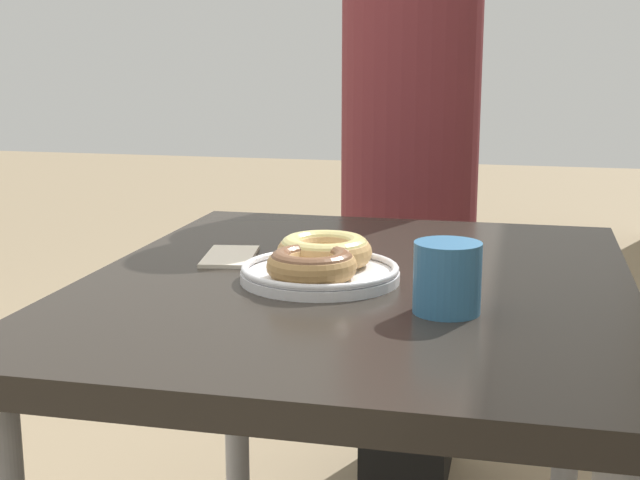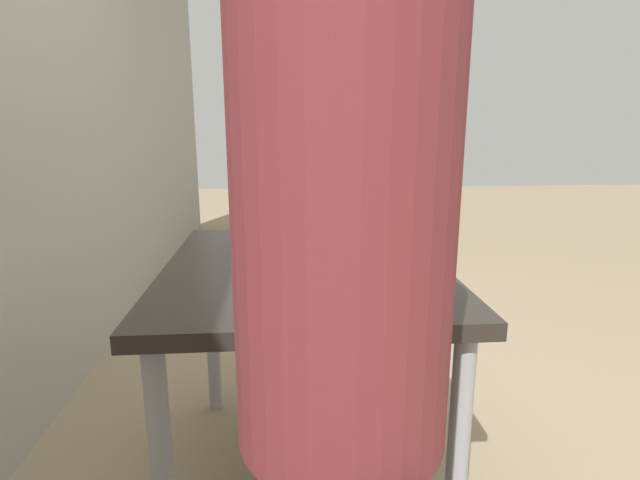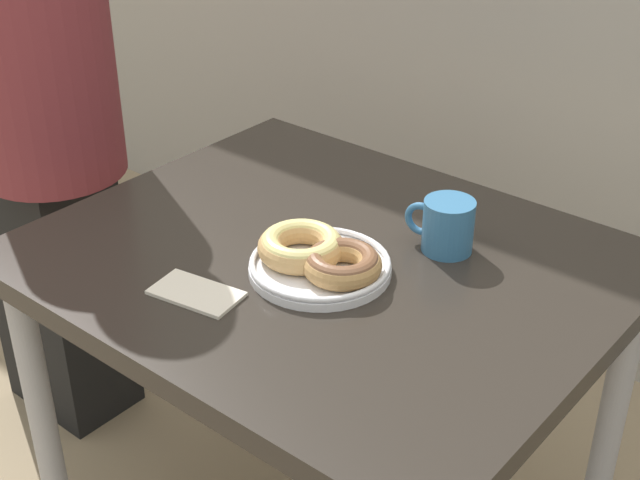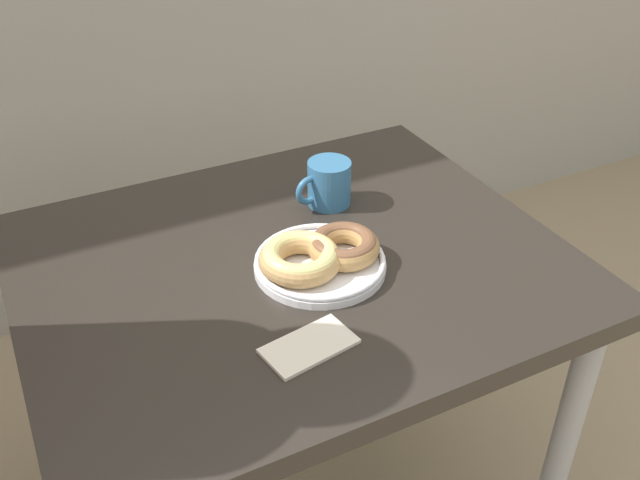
{
  "view_description": "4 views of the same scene",
  "coord_description": "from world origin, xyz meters",
  "px_view_note": "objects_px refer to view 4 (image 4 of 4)",
  "views": [
    {
      "loc": [
        1.23,
        0.4,
        1.03
      ],
      "look_at": [
        0.03,
        0.12,
        0.76
      ],
      "focal_mm": 50.0,
      "sensor_mm": 36.0,
      "label": 1
    },
    {
      "loc": [
        -1.38,
        0.23,
        1.1
      ],
      "look_at": [
        0.03,
        0.12,
        0.76
      ],
      "focal_mm": 28.0,
      "sensor_mm": 36.0,
      "label": 2
    },
    {
      "loc": [
        0.8,
        -0.82,
        1.46
      ],
      "look_at": [
        0.03,
        0.12,
        0.76
      ],
      "focal_mm": 50.0,
      "sensor_mm": 36.0,
      "label": 3
    },
    {
      "loc": [
        -0.42,
        -0.78,
        1.43
      ],
      "look_at": [
        0.03,
        0.12,
        0.76
      ],
      "focal_mm": 40.0,
      "sensor_mm": 36.0,
      "label": 4
    }
  ],
  "objects_px": {
    "dining_table": "(294,296)",
    "coffee_mug": "(328,183)",
    "donut_plate": "(320,256)",
    "napkin": "(309,346)"
  },
  "relations": [
    {
      "from": "coffee_mug",
      "to": "donut_plate",
      "type": "bearing_deg",
      "value": -121.06
    },
    {
      "from": "dining_table",
      "to": "donut_plate",
      "type": "xyz_separation_m",
      "value": [
        0.03,
        -0.05,
        0.11
      ]
    },
    {
      "from": "dining_table",
      "to": "napkin",
      "type": "height_order",
      "value": "napkin"
    },
    {
      "from": "dining_table",
      "to": "donut_plate",
      "type": "bearing_deg",
      "value": -61.35
    },
    {
      "from": "dining_table",
      "to": "coffee_mug",
      "type": "distance_m",
      "value": 0.24
    },
    {
      "from": "dining_table",
      "to": "coffee_mug",
      "type": "relative_size",
      "value": 7.79
    },
    {
      "from": "donut_plate",
      "to": "napkin",
      "type": "relative_size",
      "value": 1.67
    },
    {
      "from": "donut_plate",
      "to": "napkin",
      "type": "height_order",
      "value": "donut_plate"
    },
    {
      "from": "napkin",
      "to": "dining_table",
      "type": "bearing_deg",
      "value": 71.1
    },
    {
      "from": "dining_table",
      "to": "donut_plate",
      "type": "height_order",
      "value": "donut_plate"
    }
  ]
}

